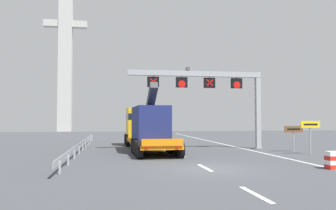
{
  "coord_description": "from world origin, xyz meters",
  "views": [
    {
      "loc": [
        -4.96,
        -17.12,
        2.54
      ],
      "look_at": [
        -0.71,
        9.48,
        3.67
      ],
      "focal_mm": 36.79,
      "sensor_mm": 36.0,
      "label": 1
    }
  ],
  "objects_px": {
    "exit_sign_yellow": "(310,129)",
    "bridge_pylon_distant": "(66,43)",
    "heavy_haul_truck_orange": "(146,126)",
    "tourist_info_sign_brown": "(294,132)",
    "overhead_lane_gantry": "(213,86)",
    "crash_barrier_striped": "(336,160)"
  },
  "relations": [
    {
      "from": "tourist_info_sign_brown",
      "to": "bridge_pylon_distant",
      "type": "relative_size",
      "value": 0.05
    },
    {
      "from": "tourist_info_sign_brown",
      "to": "crash_barrier_striped",
      "type": "height_order",
      "value": "tourist_info_sign_brown"
    },
    {
      "from": "overhead_lane_gantry",
      "to": "heavy_haul_truck_orange",
      "type": "relative_size",
      "value": 0.83
    },
    {
      "from": "heavy_haul_truck_orange",
      "to": "exit_sign_yellow",
      "type": "bearing_deg",
      "value": -29.72
    },
    {
      "from": "heavy_haul_truck_orange",
      "to": "exit_sign_yellow",
      "type": "distance_m",
      "value": 13.07
    },
    {
      "from": "overhead_lane_gantry",
      "to": "exit_sign_yellow",
      "type": "relative_size",
      "value": 4.83
    },
    {
      "from": "heavy_haul_truck_orange",
      "to": "crash_barrier_striped",
      "type": "distance_m",
      "value": 15.91
    },
    {
      "from": "bridge_pylon_distant",
      "to": "overhead_lane_gantry",
      "type": "bearing_deg",
      "value": -68.61
    },
    {
      "from": "overhead_lane_gantry",
      "to": "heavy_haul_truck_orange",
      "type": "distance_m",
      "value": 6.64
    },
    {
      "from": "exit_sign_yellow",
      "to": "bridge_pylon_distant",
      "type": "distance_m",
      "value": 60.19
    },
    {
      "from": "tourist_info_sign_brown",
      "to": "bridge_pylon_distant",
      "type": "height_order",
      "value": "bridge_pylon_distant"
    },
    {
      "from": "heavy_haul_truck_orange",
      "to": "crash_barrier_striped",
      "type": "xyz_separation_m",
      "value": [
        8.52,
        -13.35,
        -1.54
      ]
    },
    {
      "from": "heavy_haul_truck_orange",
      "to": "tourist_info_sign_brown",
      "type": "relative_size",
      "value": 6.98
    },
    {
      "from": "heavy_haul_truck_orange",
      "to": "bridge_pylon_distant",
      "type": "xyz_separation_m",
      "value": [
        -12.94,
        45.88,
        16.9
      ]
    },
    {
      "from": "exit_sign_yellow",
      "to": "heavy_haul_truck_orange",
      "type": "bearing_deg",
      "value": 150.28
    },
    {
      "from": "heavy_haul_truck_orange",
      "to": "bridge_pylon_distant",
      "type": "relative_size",
      "value": 0.38
    },
    {
      "from": "crash_barrier_striped",
      "to": "tourist_info_sign_brown",
      "type": "bearing_deg",
      "value": 73.42
    },
    {
      "from": "exit_sign_yellow",
      "to": "bridge_pylon_distant",
      "type": "bearing_deg",
      "value": 114.89
    },
    {
      "from": "exit_sign_yellow",
      "to": "tourist_info_sign_brown",
      "type": "distance_m",
      "value": 2.04
    },
    {
      "from": "overhead_lane_gantry",
      "to": "bridge_pylon_distant",
      "type": "relative_size",
      "value": 0.32
    },
    {
      "from": "heavy_haul_truck_orange",
      "to": "exit_sign_yellow",
      "type": "relative_size",
      "value": 5.83
    },
    {
      "from": "heavy_haul_truck_orange",
      "to": "tourist_info_sign_brown",
      "type": "height_order",
      "value": "heavy_haul_truck_orange"
    }
  ]
}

